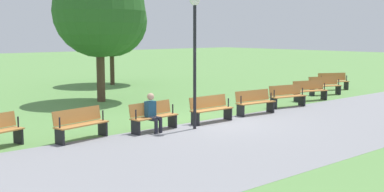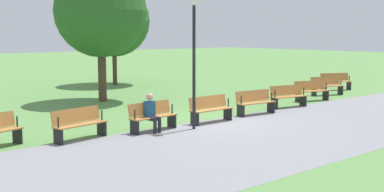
# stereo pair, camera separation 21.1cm
# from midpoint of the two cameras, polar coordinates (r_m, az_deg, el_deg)

# --- Properties ---
(ground_plane) EXTENTS (120.00, 120.00, 0.00)m
(ground_plane) POSITION_cam_midpoint_polar(r_m,az_deg,el_deg) (16.31, 2.02, -3.15)
(ground_plane) COLOR #5B8C47
(path_paving) EXTENTS (37.64, 6.05, 0.01)m
(path_paving) POSITION_cam_midpoint_polar(r_m,az_deg,el_deg) (14.56, 8.95, -4.53)
(path_paving) COLOR gray
(path_paving) RESTS_ON ground
(bench_0) EXTENTS (1.67, 1.14, 0.89)m
(bench_0) POSITION_cam_midpoint_polar(r_m,az_deg,el_deg) (26.57, 16.19, 1.72)
(bench_0) COLOR #B27538
(bench_0) RESTS_ON ground
(bench_1) EXTENTS (1.69, 1.02, 0.89)m
(bench_1) POSITION_cam_midpoint_polar(r_m,az_deg,el_deg) (24.29, 15.23, 1.23)
(bench_1) COLOR #B27538
(bench_1) RESTS_ON ground
(bench_2) EXTENTS (1.70, 0.89, 0.89)m
(bench_2) POSITION_cam_midpoint_polar(r_m,az_deg,el_deg) (22.06, 13.54, 0.67)
(bench_2) COLOR #B27538
(bench_2) RESTS_ON ground
(bench_3) EXTENTS (1.69, 0.76, 0.89)m
(bench_3) POSITION_cam_midpoint_polar(r_m,az_deg,el_deg) (19.95, 10.92, 0.04)
(bench_3) COLOR #B27538
(bench_3) RESTS_ON ground
(bench_4) EXTENTS (1.67, 0.62, 0.89)m
(bench_4) POSITION_cam_midpoint_polar(r_m,az_deg,el_deg) (17.99, 7.12, -0.69)
(bench_4) COLOR #B27538
(bench_4) RESTS_ON ground
(bench_5) EXTENTS (1.63, 0.47, 0.89)m
(bench_5) POSITION_cam_midpoint_polar(r_m,az_deg,el_deg) (16.28, 1.86, -1.50)
(bench_5) COLOR #B27538
(bench_5) RESTS_ON ground
(bench_6) EXTENTS (1.67, 0.62, 0.89)m
(bench_6) POSITION_cam_midpoint_polar(r_m,az_deg,el_deg) (14.90, -5.04, -2.37)
(bench_6) COLOR #B27538
(bench_6) RESTS_ON ground
(bench_7) EXTENTS (1.69, 0.76, 0.89)m
(bench_7) POSITION_cam_midpoint_polar(r_m,az_deg,el_deg) (13.98, -13.53, -3.21)
(bench_7) COLOR #B27538
(bench_7) RESTS_ON ground
(person_seated) EXTENTS (0.36, 0.54, 1.20)m
(person_seated) POSITION_cam_midpoint_polar(r_m,az_deg,el_deg) (14.67, -5.14, -1.86)
(person_seated) COLOR navy
(person_seated) RESTS_ON ground
(tree_0) EXTENTS (4.02, 4.02, 5.97)m
(tree_0) POSITION_cam_midpoint_polar(r_m,az_deg,el_deg) (21.46, -11.24, 9.84)
(tree_0) COLOR #4C3828
(tree_0) RESTS_ON ground
(tree_1) EXTENTS (4.16, 4.16, 5.79)m
(tree_1) POSITION_cam_midpoint_polar(r_m,az_deg,el_deg) (28.39, -9.79, 8.80)
(tree_1) COLOR #4C3828
(tree_1) RESTS_ON ground
(lamp_post) EXTENTS (0.32, 0.32, 4.17)m
(lamp_post) POSITION_cam_midpoint_polar(r_m,az_deg,el_deg) (14.92, -0.08, 7.00)
(lamp_post) COLOR black
(lamp_post) RESTS_ON ground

